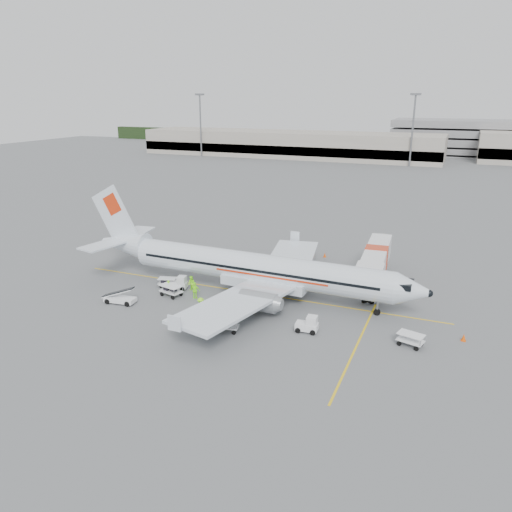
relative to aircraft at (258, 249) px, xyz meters
The scene contains 25 objects.
ground 5.60m from the aircraft, 163.90° to the left, with size 360.00×360.00×0.00m, color #56595B.
stripe_lead 5.60m from the aircraft, 163.90° to the left, with size 44.00×0.20×0.01m, color yellow.
stripe_cross 15.92m from the aircraft, 30.84° to the right, with size 0.20×20.00×0.01m, color yellow.
terminal_west 136.69m from the aircraft, 107.53° to the left, with size 110.00×22.00×9.00m, color gray, non-canonical shape.
parking_garage 162.11m from the aircraft, 81.54° to the left, with size 62.00×24.00×14.00m, color slate, non-canonical shape.
treeline 175.36m from the aircraft, 90.38° to the left, with size 300.00×3.00×6.00m, color black, non-canonical shape.
mast_west 138.20m from the aircraft, 121.02° to the left, with size 3.20×1.20×22.00m, color slate, non-canonical shape.
mast_center 118.53m from the aircraft, 88.14° to the left, with size 3.20×1.20×22.00m, color slate, non-canonical shape.
aircraft is the anchor object (origin of this frame).
jet_bridge 14.82m from the aircraft, 36.83° to the left, with size 3.25×17.36×4.56m, color silver, non-canonical shape.
belt_loader 15.70m from the aircraft, 148.78° to the right, with size 4.48×1.68×2.42m, color silver, non-canonical shape.
tug_fore 11.30m from the aircraft, 40.64° to the right, with size 2.11×1.21×1.63m, color silver, non-canonical shape.
tug_mid 6.32m from the aircraft, 107.16° to the right, with size 1.99×1.14×1.54m, color silver, non-canonical shape.
tug_aft 10.53m from the aircraft, 168.90° to the right, with size 2.06×1.18×1.59m, color silver, non-canonical shape.
cart_loaded_a 10.86m from the aircraft, 155.71° to the right, with size 2.47×1.46×1.29m, color silver, non-canonical shape.
cart_loaded_b 12.02m from the aircraft, behind, with size 2.07×1.22×1.08m, color silver, non-canonical shape.
cart_empty_a 10.79m from the aircraft, 85.30° to the right, with size 2.16×1.28×1.13m, color silver, non-canonical shape.
cart_empty_b 18.90m from the aircraft, 18.88° to the right, with size 2.29×1.35×1.19m, color silver, non-canonical shape.
cone_nose 22.51m from the aircraft, ahead, with size 0.44×0.44×0.71m, color #E24A05.
cone_port 17.61m from the aircraft, 78.39° to the left, with size 0.40×0.40×0.66m, color #E24A05.
cone_stbd 10.83m from the aircraft, 99.37° to the right, with size 0.35×0.35×0.57m, color #E24A05.
crew_a 11.12m from the aircraft, 159.80° to the right, with size 0.58×0.38×1.58m, color #8BEE1A.
crew_b 8.96m from the aircraft, 166.58° to the right, with size 0.88×0.68×1.80m, color #8BEE1A.
crew_c 9.17m from the aircraft, 114.45° to the right, with size 1.24×0.71×1.92m, color #8BEE1A.
crew_d 8.34m from the aircraft, 149.08° to the right, with size 1.12×0.47×1.92m, color #8BEE1A.
Camera 1 is at (21.00, -48.80, 21.49)m, focal length 35.00 mm.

